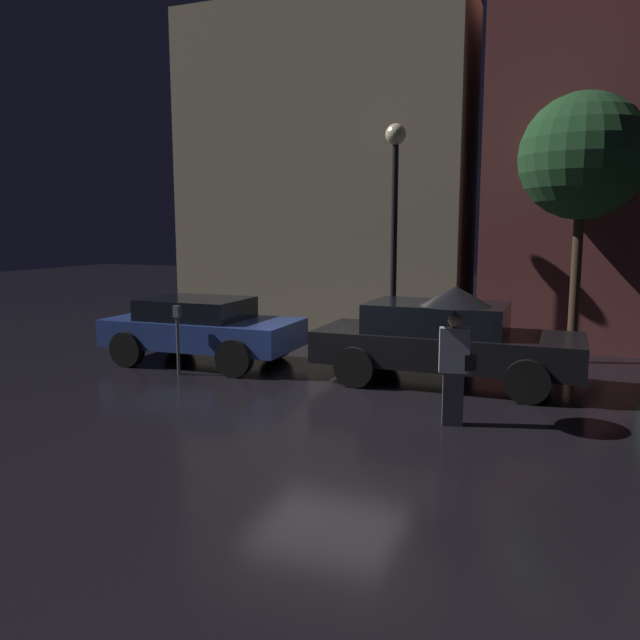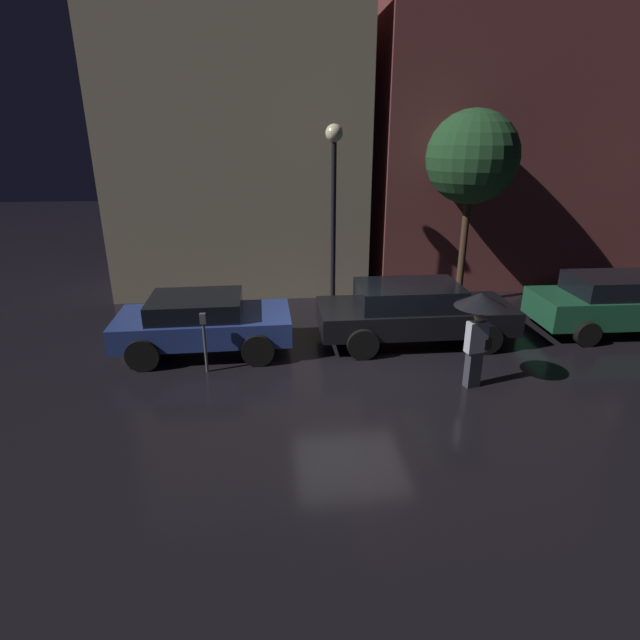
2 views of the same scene
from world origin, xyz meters
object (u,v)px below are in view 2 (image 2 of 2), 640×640
(parking_meter, at_px, (204,336))
(street_lamp_near, at_px, (334,182))
(parked_car_blue, at_px, (203,322))
(pedestrian_with_umbrella, at_px, (480,314))
(parked_car_black, at_px, (413,311))
(parked_car_green, at_px, (618,302))

(parking_meter, bearing_deg, street_lamp_near, 49.98)
(parked_car_blue, distance_m, pedestrian_with_umbrella, 6.04)
(pedestrian_with_umbrella, bearing_deg, street_lamp_near, 100.95)
(parked_car_black, relative_size, street_lamp_near, 0.93)
(parked_car_green, xyz_separation_m, pedestrian_with_umbrella, (-4.77, -2.52, 0.78))
(parked_car_blue, xyz_separation_m, parked_car_green, (10.29, 0.20, 0.04))
(parked_car_black, height_order, parked_car_green, parked_car_green)
(parked_car_green, height_order, pedestrian_with_umbrella, pedestrian_with_umbrella)
(pedestrian_with_umbrella, xyz_separation_m, street_lamp_near, (-2.17, 4.98, 2.02))
(parked_car_black, bearing_deg, parking_meter, -165.39)
(parked_car_black, bearing_deg, pedestrian_with_umbrella, -76.44)
(parked_car_black, xyz_separation_m, pedestrian_with_umbrella, (0.56, -2.41, 0.78))
(parked_car_green, distance_m, street_lamp_near, 7.88)
(parked_car_blue, xyz_separation_m, parked_car_black, (4.96, 0.09, 0.04))
(parked_car_green, xyz_separation_m, parking_meter, (-10.12, -1.32, 0.05))
(parked_car_black, height_order, street_lamp_near, street_lamp_near)
(parked_car_green, distance_m, parking_meter, 10.20)
(parked_car_green, height_order, parking_meter, parked_car_green)
(pedestrian_with_umbrella, bearing_deg, parked_car_green, 15.21)
(parked_car_blue, xyz_separation_m, pedestrian_with_umbrella, (5.52, -2.32, 0.82))
(parked_car_blue, height_order, parking_meter, parked_car_blue)
(parking_meter, relative_size, street_lamp_near, 0.26)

